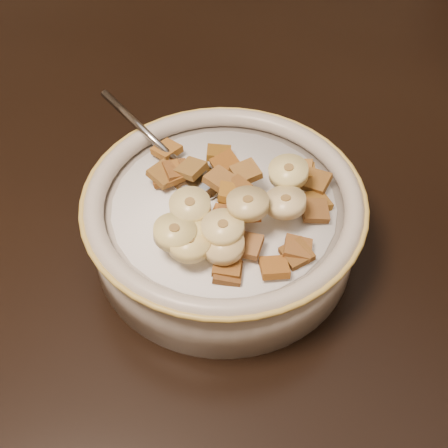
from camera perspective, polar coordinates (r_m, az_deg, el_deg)
The scene contains 42 objects.
table at distance 0.61m, azimuth -1.05°, elevation 3.44°, with size 1.40×0.90×0.04m, color black.
cereal_bowl at distance 0.52m, azimuth 0.00°, elevation -0.30°, with size 0.22×0.22×0.05m, color #B5A798.
milk at distance 0.50m, azimuth 0.00°, elevation 1.66°, with size 0.18×0.18×0.00m, color white.
spoon at distance 0.51m, azimuth -2.64°, elevation 4.08°, with size 0.04×0.05×0.01m, color #969696.
cereal_square_0 at distance 0.50m, azimuth 8.43°, elevation 2.07°, with size 0.02×0.02×0.01m, color brown.
cereal_square_1 at distance 0.51m, azimuth 8.44°, elevation 3.89°, with size 0.02×0.02×0.01m, color brown.
cereal_square_2 at distance 0.45m, azimuth 0.34°, elevation -4.43°, with size 0.02×0.02×0.01m, color brown.
cereal_square_3 at distance 0.51m, azimuth -4.96°, elevation 4.57°, with size 0.02×0.02×0.01m, color brown.
cereal_square_4 at distance 0.46m, azimuth 0.02°, elevation 0.49°, with size 0.02×0.02×0.01m, color brown.
cereal_square_5 at distance 0.49m, azimuth 8.33°, elevation 1.22°, with size 0.02×0.02×0.01m, color brown.
cereal_square_6 at distance 0.50m, azimuth -3.02°, elevation 5.07°, with size 0.02×0.02×0.01m, color brown.
cereal_square_7 at distance 0.47m, azimuth 2.18°, elevation 1.14°, with size 0.02×0.02×0.01m, color brown.
cereal_square_8 at distance 0.52m, azimuth 6.95°, elevation 4.89°, with size 0.02×0.02×0.01m, color brown.
cereal_square_9 at distance 0.53m, azimuth -5.25°, elevation 6.77°, with size 0.02×0.02×0.01m, color brown.
cereal_square_10 at distance 0.52m, azimuth 7.20°, elevation 4.89°, with size 0.02×0.02×0.01m, color olive.
cereal_square_11 at distance 0.45m, azimuth 4.62°, elevation -3.99°, with size 0.02×0.02×0.01m, color #92521E.
cereal_square_12 at distance 0.48m, azimuth -0.35°, elevation 4.09°, with size 0.02×0.02×0.01m, color #925E2A.
cereal_square_13 at distance 0.48m, azimuth 1.11°, elevation 3.22°, with size 0.02×0.02×0.01m, color brown.
cereal_square_14 at distance 0.51m, azimuth -5.58°, elevation 4.57°, with size 0.02×0.02×0.01m, color #8A601C.
cereal_square_15 at distance 0.52m, azimuth -0.48°, elevation 6.50°, with size 0.02×0.02×0.01m, color brown.
cereal_square_16 at distance 0.46m, azimuth 6.76°, elevation -2.22°, with size 0.02×0.02×0.01m, color brown.
cereal_square_17 at distance 0.46m, azimuth 1.10°, elevation 1.04°, with size 0.02×0.02×0.01m, color brown.
cereal_square_18 at distance 0.49m, azimuth 2.01°, elevation 4.76°, with size 0.02×0.02×0.01m, color olive.
cereal_square_19 at distance 0.47m, azimuth 0.72°, elevation 2.83°, with size 0.02×0.02×0.01m, color #9C651E.
cereal_square_20 at distance 0.51m, azimuth -5.34°, elevation 4.44°, with size 0.02×0.02×0.01m, color brown.
cereal_square_21 at distance 0.46m, azimuth 2.17°, elevation -1.95°, with size 0.02×0.02×0.01m, color brown.
cereal_square_22 at distance 0.51m, azimuth 0.14°, elevation 5.55°, with size 0.02×0.02×0.01m, color brown.
cereal_square_23 at distance 0.51m, azimuth -4.32°, elevation 4.92°, with size 0.02×0.02×0.01m, color brown.
cereal_square_24 at distance 0.46m, azimuth 6.67°, elevation -2.71°, with size 0.02×0.02×0.01m, color brown.
cereal_square_25 at distance 0.45m, azimuth 0.29°, elevation -3.75°, with size 0.02×0.02×0.01m, color brown.
cereal_square_26 at distance 0.47m, azimuth -3.37°, elevation -0.24°, with size 0.02×0.02×0.01m, color #91521B.
cereal_square_27 at distance 0.46m, azimuth -4.04°, elevation -1.03°, with size 0.02×0.02×0.01m, color brown.
cereal_square_28 at distance 0.47m, azimuth 0.71°, elevation 1.74°, with size 0.02×0.02×0.01m, color brown.
banana_slice_0 at distance 0.45m, azimuth -0.09°, elevation -1.87°, with size 0.03×0.03×0.01m, color #D5BF8B.
banana_slice_1 at distance 0.47m, azimuth 5.63°, elevation 1.97°, with size 0.03×0.03×0.01m, color #DAC588.
banana_slice_2 at distance 0.49m, azimuth 5.91°, elevation 4.76°, with size 0.03×0.03×0.01m, color #E4CC81.
banana_slice_3 at distance 0.45m, azimuth -3.18°, elevation -0.61°, with size 0.03×0.03×0.01m, color beige.
banana_slice_4 at distance 0.45m, azimuth -3.19°, elevation -1.77°, with size 0.03×0.03×0.01m, color #F6DA82.
banana_slice_5 at distance 0.45m, azimuth -4.53°, elevation -0.76°, with size 0.03×0.03×0.01m, color #CEC16C.
banana_slice_6 at distance 0.46m, azimuth -3.13°, elevation 1.64°, with size 0.03×0.03×0.01m, color #F7E993.
banana_slice_7 at distance 0.45m, azimuth -0.11°, elevation -0.38°, with size 0.03×0.03×0.01m, color beige.
banana_slice_8 at distance 0.45m, azimuth 2.19°, elevation 1.87°, with size 0.03×0.03×0.01m, color tan.
Camera 1 is at (0.25, -0.35, 1.17)m, focal length 50.00 mm.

